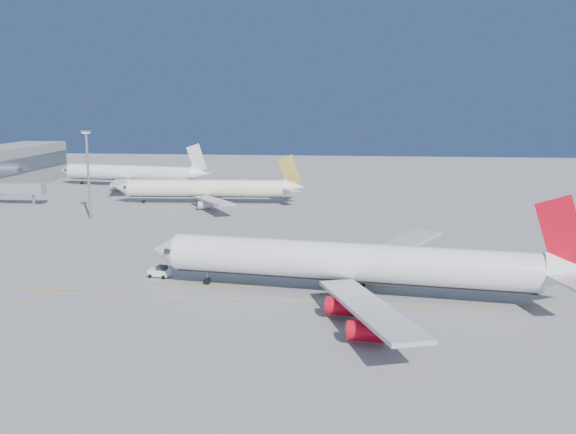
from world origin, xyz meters
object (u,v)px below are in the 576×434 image
Objects in this scene: light_mast at (88,168)px; airliner_etihad at (210,189)px; pushback_tug at (160,272)px; airliner_virgin at (358,263)px; airliner_third at (133,173)px.

airliner_etihad is at bearing 48.49° from light_mast.
airliner_etihad reaches higher than pushback_tug.
airliner_virgin is 37.62m from pushback_tug.
airliner_third is 66.79m from light_mast.
airliner_third is at bearing 132.72° from airliner_etihad.
airliner_etihad is 83.82m from pushback_tug.
light_mast reaches higher than airliner_virgin.
light_mast is (-72.28, 60.53, 8.75)m from airliner_virgin.
airliner_virgin reaches higher than airliner_etihad.
airliner_etihad is at bearing 107.97° from pushback_tug.
pushback_tug is at bearing -87.63° from airliner_etihad.
airliner_third is (-82.92, 125.81, -0.54)m from airliner_virgin.
airliner_etihad is at bearing 124.62° from airliner_virgin.
airliner_virgin is at bearing -67.07° from airliner_etihad.
airliner_etihad is 13.82× the size of pushback_tug.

